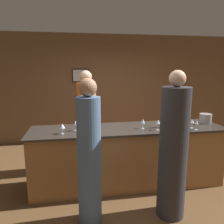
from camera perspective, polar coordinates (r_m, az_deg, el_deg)
ground_plane at (r=3.94m, az=4.06°, el=-18.07°), size 14.00×14.00×0.00m
back_wall at (r=5.88m, az=-1.47°, el=6.17°), size 8.00×0.08×2.80m
bar_counter at (r=3.72m, az=4.17°, el=-11.43°), size 3.16×0.78×0.99m
bartender at (r=4.22m, az=-6.57°, el=-3.15°), size 0.36×0.36×1.89m
guest_0 at (r=2.93m, az=15.67°, el=-9.95°), size 0.36×0.36×1.92m
guest_1 at (r=2.73m, az=-5.97°, el=-11.73°), size 0.29×0.29×1.83m
wine_bottle_0 at (r=3.66m, az=13.76°, el=-2.01°), size 0.07×0.07×0.31m
ice_bucket at (r=4.18m, az=23.21°, el=-1.54°), size 0.21×0.21×0.16m
wine_glass_0 at (r=3.65m, az=21.26°, el=-2.58°), size 0.06×0.06×0.16m
wine_glass_1 at (r=3.93m, az=19.32°, el=-1.51°), size 0.06×0.06×0.16m
wine_glass_2 at (r=3.51m, az=8.06°, el=-2.44°), size 0.07×0.07×0.16m
wine_glass_3 at (r=3.41m, az=-9.51°, el=-2.90°), size 0.07×0.07×0.16m
wine_glass_4 at (r=3.73m, az=20.22°, el=-2.35°), size 0.07×0.07×0.15m
wine_glass_5 at (r=3.47m, az=11.93°, el=-2.63°), size 0.07×0.07×0.16m
wine_glass_6 at (r=3.29m, az=-12.89°, el=-3.58°), size 0.08×0.08×0.16m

